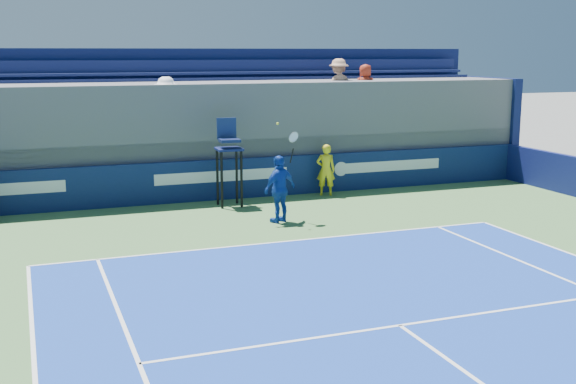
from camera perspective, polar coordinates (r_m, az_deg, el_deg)
name	(u,v)px	position (r m, az deg, el deg)	size (l,w,h in m)	color
ball_person	(326,170)	(21.79, 3.00, 1.77)	(0.57, 0.37, 1.56)	yellow
back_hoarding	(222,180)	(21.27, -5.26, 0.98)	(20.40, 0.21, 1.20)	#0C1B48
umpire_chair	(229,153)	(20.22, -4.71, 3.13)	(0.73, 0.73, 2.48)	black
tennis_player	(280,189)	(18.27, -0.64, 0.26)	(1.09, 0.80, 2.57)	#13399B
stadium_seating	(204,130)	(23.06, -6.68, 4.86)	(21.00, 4.05, 5.25)	#59595E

